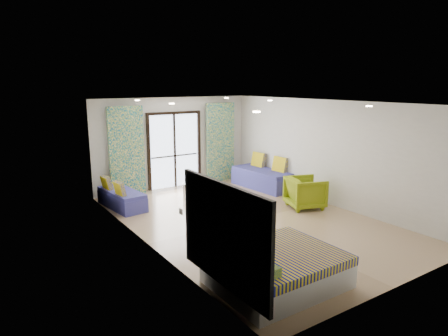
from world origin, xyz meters
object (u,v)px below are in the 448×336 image
bed (276,268)px  armchair (305,191)px  daybed_left (121,198)px  daybed_right (262,178)px  coffee_table (197,186)px

bed → armchair: (3.24, 2.61, 0.16)m
daybed_left → daybed_right: size_ratio=0.81×
bed → daybed_right: (3.59, 4.75, 0.03)m
bed → coffee_table: 4.98m
bed → coffee_table: bearing=74.5°
coffee_table → daybed_left: bearing=168.2°
daybed_left → armchair: (3.88, -2.60, 0.19)m
bed → coffee_table: (1.33, 4.80, 0.10)m
daybed_right → coffee_table: daybed_right is taller
armchair → daybed_right: bearing=9.5°
daybed_left → armchair: armchair is taller
daybed_left → daybed_right: (4.23, -0.46, 0.06)m
daybed_right → coffee_table: 2.27m
coffee_table → armchair: size_ratio=0.87×
daybed_left → armchair: size_ratio=1.91×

